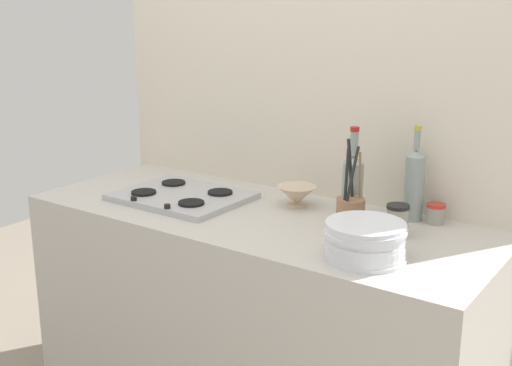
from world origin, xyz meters
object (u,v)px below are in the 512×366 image
at_px(wine_bottle_mid_left, 353,184).
at_px(condiment_jar_front, 436,213).
at_px(plate_stack, 365,241).
at_px(condiment_jar_rear, 397,220).
at_px(stovetop_hob, 182,196).
at_px(mixing_bowl, 297,195).
at_px(utensil_crock, 350,210).
at_px(wine_bottle_leftmost, 414,184).

xyz_separation_m(wine_bottle_mid_left, condiment_jar_front, (0.28, 0.11, -0.09)).
bearing_deg(plate_stack, condiment_jar_rear, 91.26).
relative_size(stovetop_hob, condiment_jar_front, 6.81).
distance_m(wine_bottle_mid_left, condiment_jar_rear, 0.25).
height_order(wine_bottle_mid_left, mixing_bowl, wine_bottle_mid_left).
xyz_separation_m(plate_stack, utensil_crock, (-0.18, 0.24, 0.00)).
height_order(wine_bottle_leftmost, wine_bottle_mid_left, wine_bottle_leftmost).
distance_m(stovetop_hob, wine_bottle_mid_left, 0.70).
height_order(stovetop_hob, utensil_crock, utensil_crock).
xyz_separation_m(mixing_bowl, condiment_jar_front, (0.51, 0.11, -0.01)).
height_order(stovetop_hob, wine_bottle_mid_left, wine_bottle_mid_left).
xyz_separation_m(stovetop_hob, utensil_crock, (0.71, 0.09, 0.05)).
distance_m(plate_stack, condiment_jar_rear, 0.26).
bearing_deg(condiment_jar_rear, condiment_jar_front, 72.44).
distance_m(wine_bottle_leftmost, wine_bottle_mid_left, 0.22).
relative_size(plate_stack, wine_bottle_leftmost, 0.73).
bearing_deg(stovetop_hob, condiment_jar_front, 17.47).
bearing_deg(wine_bottle_leftmost, wine_bottle_mid_left, -152.03).
xyz_separation_m(stovetop_hob, mixing_bowl, (0.43, 0.18, 0.03)).
xyz_separation_m(wine_bottle_leftmost, condiment_jar_rear, (0.02, -0.19, -0.08)).
bearing_deg(stovetop_hob, wine_bottle_mid_left, 15.80).
bearing_deg(mixing_bowl, utensil_crock, -19.11).
relative_size(condiment_jar_front, condiment_jar_rear, 0.68).
distance_m(utensil_crock, condiment_jar_rear, 0.17).
bearing_deg(wine_bottle_leftmost, stovetop_hob, -161.27).
height_order(wine_bottle_leftmost, condiment_jar_front, wine_bottle_leftmost).
bearing_deg(condiment_jar_rear, mixing_bowl, 169.41).
relative_size(stovetop_hob, plate_stack, 1.97).
bearing_deg(condiment_jar_front, condiment_jar_rear, -107.56).
bearing_deg(wine_bottle_leftmost, mixing_bowl, -166.06).
distance_m(plate_stack, condiment_jar_front, 0.46).
bearing_deg(wine_bottle_mid_left, condiment_jar_rear, -22.16).
bearing_deg(utensil_crock, condiment_jar_rear, 4.31).
height_order(stovetop_hob, condiment_jar_front, condiment_jar_front).
distance_m(mixing_bowl, condiment_jar_rear, 0.46).
distance_m(wine_bottle_mid_left, condiment_jar_front, 0.31).
height_order(wine_bottle_mid_left, condiment_jar_front, wine_bottle_mid_left).
bearing_deg(stovetop_hob, plate_stack, -9.99).
xyz_separation_m(wine_bottle_leftmost, mixing_bowl, (-0.43, -0.11, -0.09)).
bearing_deg(plate_stack, utensil_crock, 125.98).
bearing_deg(condiment_jar_rear, wine_bottle_mid_left, 157.84).
bearing_deg(stovetop_hob, wine_bottle_leftmost, 18.73).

